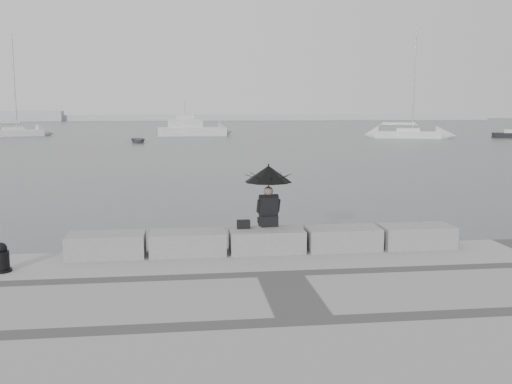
{
  "coord_description": "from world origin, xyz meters",
  "views": [
    {
      "loc": [
        -1.74,
        -12.4,
        3.61
      ],
      "look_at": [
        0.2,
        3.0,
        1.31
      ],
      "focal_mm": 40.0,
      "sensor_mm": 36.0,
      "label": 1
    }
  ],
  "objects": [
    {
      "name": "motor_cruiser",
      "position": [
        -0.69,
        62.49,
        0.89
      ],
      "size": [
        8.89,
        3.14,
        4.5
      ],
      "rotation": [
        0.0,
        0.0,
        0.04
      ],
      "color": "white",
      "rests_on": "ground"
    },
    {
      "name": "stone_block_far_left",
      "position": [
        -3.4,
        -0.45,
        0.75
      ],
      "size": [
        1.6,
        0.8,
        0.5
      ],
      "primitive_type": "cube",
      "color": "slate",
      "rests_on": "promenade"
    },
    {
      "name": "stone_block_right",
      "position": [
        1.7,
        -0.45,
        0.75
      ],
      "size": [
        1.6,
        0.8,
        0.5
      ],
      "primitive_type": "cube",
      "color": "slate",
      "rests_on": "promenade"
    },
    {
      "name": "bag",
      "position": [
        -0.49,
        -0.27,
        1.09
      ],
      "size": [
        0.28,
        0.16,
        0.18
      ],
      "primitive_type": "cube",
      "color": "black",
      "rests_on": "stone_block_centre"
    },
    {
      "name": "mooring_bollard",
      "position": [
        -5.24,
        -1.34,
        0.74
      ],
      "size": [
        0.37,
        0.37,
        0.58
      ],
      "color": "black",
      "rests_on": "promenade"
    },
    {
      "name": "dinghy",
      "position": [
        -6.58,
        48.71,
        0.28
      ],
      "size": [
        3.51,
        2.13,
        0.55
      ],
      "primitive_type": "imported",
      "rotation": [
        0.0,
        0.0,
        0.24
      ],
      "color": "gray",
      "rests_on": "ground"
    },
    {
      "name": "distant_landmass",
      "position": [
        -8.14,
        154.51,
        0.9
      ],
      "size": [
        180.0,
        8.0,
        2.8
      ],
      "color": "#ACAFB2",
      "rests_on": "ground"
    },
    {
      "name": "sailboat_left",
      "position": [
        -23.43,
        64.22,
        0.53
      ],
      "size": [
        7.43,
        5.23,
        12.9
      ],
      "rotation": [
        0.0,
        0.0,
        0.45
      ],
      "color": "white",
      "rests_on": "ground"
    },
    {
      "name": "stone_block_left",
      "position": [
        -1.7,
        -0.45,
        0.75
      ],
      "size": [
        1.6,
        0.8,
        0.5
      ],
      "primitive_type": "cube",
      "color": "slate",
      "rests_on": "promenade"
    },
    {
      "name": "seated_person",
      "position": [
        0.09,
        -0.07,
        1.98
      ],
      "size": [
        1.06,
        1.06,
        1.39
      ],
      "rotation": [
        0.0,
        0.0,
        0.12
      ],
      "color": "black",
      "rests_on": "stone_block_centre"
    },
    {
      "name": "ground",
      "position": [
        0.0,
        0.0,
        0.0
      ],
      "size": [
        360.0,
        360.0,
        0.0
      ],
      "primitive_type": "plane",
      "color": "#414446",
      "rests_on": "ground"
    },
    {
      "name": "stone_block_far_right",
      "position": [
        3.4,
        -0.45,
        0.75
      ],
      "size": [
        1.6,
        0.8,
        0.5
      ],
      "primitive_type": "cube",
      "color": "slate",
      "rests_on": "promenade"
    },
    {
      "name": "stone_block_centre",
      "position": [
        0.0,
        -0.45,
        0.75
      ],
      "size": [
        1.6,
        0.8,
        0.5
      ],
      "primitive_type": "cube",
      "color": "slate",
      "rests_on": "promenade"
    },
    {
      "name": "sailboat_right",
      "position": [
        25.08,
        53.71,
        0.52
      ],
      "size": [
        8.04,
        5.19,
        12.9
      ],
      "rotation": [
        0.0,
        0.0,
        -0.4
      ],
      "color": "white",
      "rests_on": "ground"
    }
  ]
}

